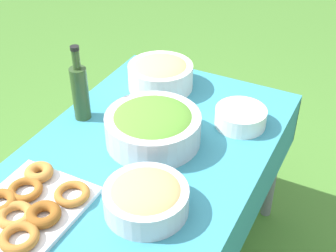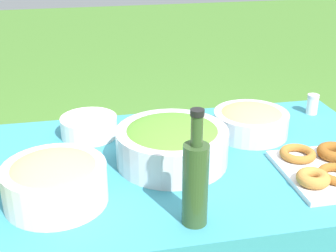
{
  "view_description": "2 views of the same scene",
  "coord_description": "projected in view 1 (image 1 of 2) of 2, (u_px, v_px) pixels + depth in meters",
  "views": [
    {
      "loc": [
        1.15,
        0.69,
        1.77
      ],
      "look_at": [
        -0.06,
        0.07,
        0.8
      ],
      "focal_mm": 50.0,
      "sensor_mm": 36.0,
      "label": 1
    },
    {
      "loc": [
        -0.36,
        -1.3,
        1.42
      ],
      "look_at": [
        -0.08,
        0.07,
        0.79
      ],
      "focal_mm": 50.0,
      "sensor_mm": 36.0,
      "label": 2
    }
  ],
  "objects": [
    {
      "name": "bread_bowl",
      "position": [
        146.0,
        197.0,
        1.45
      ],
      "size": [
        0.27,
        0.27,
        0.11
      ],
      "color": "silver",
      "rests_on": "picnic_table"
    },
    {
      "name": "salad_bowl",
      "position": [
        153.0,
        126.0,
        1.73
      ],
      "size": [
        0.36,
        0.36,
        0.13
      ],
      "color": "silver",
      "rests_on": "picnic_table"
    },
    {
      "name": "olive_oil_bottle",
      "position": [
        80.0,
        91.0,
        1.83
      ],
      "size": [
        0.07,
        0.07,
        0.32
      ],
      "color": "#2D4723",
      "rests_on": "picnic_table"
    },
    {
      "name": "pasta_bowl",
      "position": [
        161.0,
        74.0,
        2.05
      ],
      "size": [
        0.28,
        0.28,
        0.13
      ],
      "color": "white",
      "rests_on": "picnic_table"
    },
    {
      "name": "picnic_table",
      "position": [
        144.0,
        172.0,
        1.77
      ],
      "size": [
        1.32,
        0.85,
        0.7
      ],
      "color": "teal",
      "rests_on": "ground_plane"
    },
    {
      "name": "donut_platter",
      "position": [
        27.0,
        207.0,
        1.46
      ],
      "size": [
        0.39,
        0.33,
        0.05
      ],
      "color": "silver",
      "rests_on": "picnic_table"
    },
    {
      "name": "plate_stack",
      "position": [
        241.0,
        117.0,
        1.83
      ],
      "size": [
        0.2,
        0.2,
        0.07
      ],
      "color": "white",
      "rests_on": "picnic_table"
    }
  ]
}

